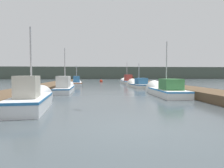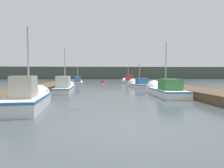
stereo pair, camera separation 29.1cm
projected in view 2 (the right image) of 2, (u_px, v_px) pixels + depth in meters
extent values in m
plane|color=#424C51|center=(131.00, 130.00, 5.92)|extent=(200.00, 200.00, 0.00)
cube|color=brown|center=(48.00, 87.00, 21.42)|extent=(2.63, 40.00, 0.54)
cube|color=brown|center=(165.00, 86.00, 22.28)|extent=(2.63, 40.00, 0.54)
cube|color=#424C42|center=(101.00, 73.00, 73.84)|extent=(120.00, 16.00, 4.06)
cube|color=silver|center=(27.00, 103.00, 9.18)|extent=(1.83, 4.19, 0.63)
cube|color=#286AA7|center=(27.00, 98.00, 9.17)|extent=(1.86, 4.22, 0.10)
cone|color=silver|center=(38.00, 97.00, 11.55)|extent=(1.45, 0.87, 1.39)
cube|color=#B2AD9E|center=(24.00, 87.00, 8.64)|extent=(1.00, 1.29, 0.95)
cylinder|color=#B2B2B7|center=(28.00, 62.00, 9.38)|extent=(0.08, 0.08, 3.22)
cube|color=silver|center=(167.00, 93.00, 14.65)|extent=(1.78, 4.82, 0.55)
cube|color=#3687D3|center=(167.00, 90.00, 14.64)|extent=(1.81, 4.85, 0.10)
cone|color=silver|center=(156.00, 90.00, 17.65)|extent=(1.63, 1.26, 1.61)
cube|color=#387A42|center=(170.00, 84.00, 14.02)|extent=(1.29, 1.76, 0.76)
cylinder|color=#B2B2B7|center=(166.00, 65.00, 14.91)|extent=(0.08, 0.08, 3.53)
cube|color=silver|center=(65.00, 90.00, 18.11)|extent=(1.50, 5.09, 0.48)
cube|color=#1960A2|center=(65.00, 88.00, 18.10)|extent=(1.53, 5.12, 0.10)
cone|color=silver|center=(69.00, 87.00, 21.15)|extent=(1.31, 1.11, 1.28)
cube|color=silver|center=(63.00, 82.00, 17.44)|extent=(1.09, 2.06, 0.99)
cylinder|color=#B2B2B7|center=(65.00, 67.00, 18.38)|extent=(0.08, 0.08, 3.55)
cube|color=silver|center=(140.00, 86.00, 24.17)|extent=(2.05, 4.72, 0.46)
cube|color=#226099|center=(140.00, 84.00, 24.16)|extent=(2.08, 4.76, 0.10)
cone|color=silver|center=(134.00, 85.00, 26.96)|extent=(1.68, 1.17, 1.60)
cube|color=#2D6699|center=(142.00, 81.00, 23.57)|extent=(1.29, 1.74, 0.72)
cylinder|color=#B2B2B7|center=(140.00, 73.00, 24.44)|extent=(0.08, 0.08, 2.53)
cube|color=silver|center=(78.00, 84.00, 29.02)|extent=(1.79, 4.45, 0.48)
cube|color=#C25518|center=(78.00, 82.00, 29.01)|extent=(1.82, 4.48, 0.10)
cone|color=silver|center=(78.00, 83.00, 31.71)|extent=(1.45, 1.20, 1.37)
cube|color=#2D6699|center=(78.00, 79.00, 28.45)|extent=(1.01, 1.33, 0.88)
cylinder|color=#B2B2B7|center=(78.00, 74.00, 29.27)|extent=(0.08, 0.08, 2.40)
cube|color=silver|center=(129.00, 82.00, 33.71)|extent=(1.58, 5.23, 0.55)
cube|color=#1F6EB8|center=(129.00, 81.00, 33.70)|extent=(1.61, 5.26, 0.10)
cone|color=silver|center=(126.00, 81.00, 36.84)|extent=(1.38, 1.15, 1.34)
cube|color=#99332D|center=(129.00, 78.00, 33.03)|extent=(1.11, 1.80, 1.02)
cylinder|color=#B2B2B7|center=(128.00, 71.00, 34.01)|extent=(0.08, 0.08, 3.07)
cylinder|color=#473523|center=(134.00, 80.00, 34.27)|extent=(0.24, 0.24, 1.32)
cylinder|color=silver|center=(134.00, 76.00, 34.23)|extent=(0.28, 0.28, 0.04)
cylinder|color=#473523|center=(77.00, 80.00, 36.93)|extent=(0.27, 0.27, 1.26)
cylinder|color=silver|center=(77.00, 76.00, 36.89)|extent=(0.31, 0.31, 0.04)
cylinder|color=#473523|center=(59.00, 83.00, 21.79)|extent=(0.24, 0.24, 1.35)
cylinder|color=silver|center=(59.00, 77.00, 21.75)|extent=(0.27, 0.27, 0.04)
sphere|color=red|center=(103.00, 81.00, 41.32)|extent=(0.63, 0.63, 0.63)
cylinder|color=black|center=(103.00, 78.00, 41.30)|extent=(0.06, 0.06, 0.50)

